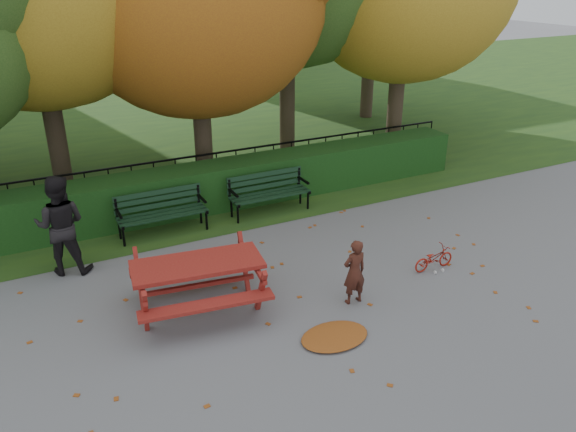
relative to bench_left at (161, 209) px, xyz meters
name	(u,v)px	position (x,y,z in m)	size (l,w,h in m)	color
ground	(304,304)	(1.30, -3.70, -0.52)	(90.00, 90.00, 0.00)	slate
grass_strip	(122,117)	(1.30, 10.30, -0.51)	(90.00, 90.00, 0.00)	#1C3815
hedge	(209,187)	(1.30, 0.80, -0.02)	(13.00, 0.90, 1.00)	black
iron_fence	(197,175)	(1.30, 1.60, 0.02)	(14.00, 0.04, 1.02)	black
bench_left	(161,209)	(0.00, 0.00, 0.00)	(1.80, 0.57, 0.88)	black
bench_right	(268,190)	(2.40, 0.00, 0.00)	(1.80, 0.57, 0.88)	black
picnic_table	(198,273)	(-0.25, -3.07, 0.15)	(2.20, 1.87, 0.97)	maroon
leaf_pile	(335,336)	(1.26, -4.70, -0.48)	(1.05, 0.73, 0.07)	#65330D
leaf_scatter	(296,295)	(1.30, -3.40, -0.51)	(9.00, 5.70, 0.01)	#65330D
child	(354,272)	(2.05, -3.99, 0.04)	(0.41, 0.27, 1.12)	#3D1B13
adult	(61,225)	(-1.96, -0.80, 0.39)	(0.88, 0.69, 1.82)	black
bicycle	(434,258)	(3.94, -3.73, -0.30)	(0.29, 0.83, 0.44)	maroon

